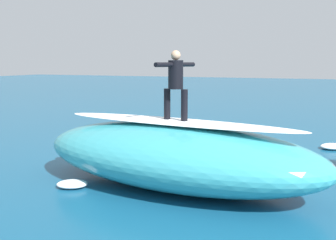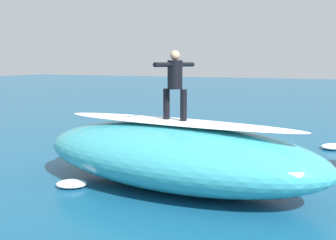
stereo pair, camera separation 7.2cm
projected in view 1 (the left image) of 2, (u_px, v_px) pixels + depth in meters
The scene contains 10 objects.
ground_plane at pixel (193, 157), 11.89m from camera, with size 120.00×120.00×0.00m, color #145175.
wave_crest at pixel (175, 155), 9.00m from camera, with size 6.97×2.94×1.47m, color teal.
wave_foam_lip at pixel (175, 122), 8.88m from camera, with size 5.92×1.03×0.08m, color white.
surfboard_riding at pixel (176, 122), 8.87m from camera, with size 2.07×0.45×0.08m, color #E0563D.
surfer_riding at pixel (176, 80), 8.74m from camera, with size 0.61×1.45×1.55m.
surfboard_paddling at pixel (163, 142), 13.95m from camera, with size 2.33×0.55×0.07m, color silver.
surfer_paddling at pixel (166, 138), 13.86m from camera, with size 1.78×0.50×0.32m.
foam_patch_near at pixel (192, 151), 12.38m from camera, with size 1.08×0.89×0.16m, color white.
foam_patch_mid at pixel (332, 146), 13.00m from camera, with size 0.84×0.69×0.17m, color white.
foam_patch_far at pixel (72, 184), 9.00m from camera, with size 0.70×0.55×0.16m, color white.
Camera 1 is at (-4.05, 10.90, 2.84)m, focal length 42.28 mm.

